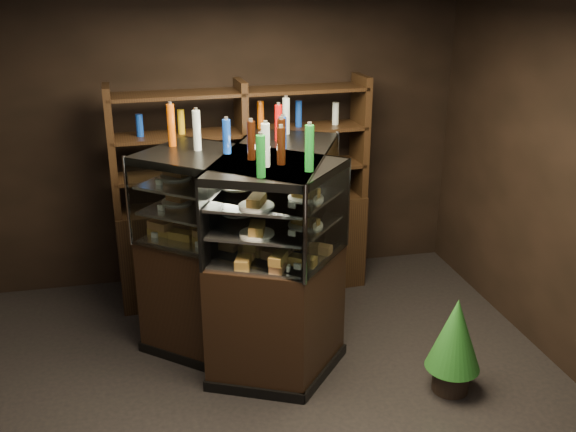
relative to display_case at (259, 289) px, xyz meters
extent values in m
cube|color=black|center=(-0.29, 1.48, 0.96)|extent=(5.00, 0.02, 3.00)
cube|color=black|center=(0.15, 0.03, -0.06)|extent=(1.26, 1.62, 0.95)
cube|color=black|center=(0.15, 0.03, -0.50)|extent=(1.30, 1.67, 0.08)
cube|color=black|center=(0.15, 0.03, 1.05)|extent=(1.26, 1.62, 0.06)
cube|color=silver|center=(0.15, 0.03, 0.42)|extent=(1.18, 1.54, 0.02)
cube|color=silver|center=(0.15, 0.03, 0.64)|extent=(1.18, 1.54, 0.02)
cube|color=silver|center=(0.15, 0.03, 0.84)|extent=(1.18, 1.54, 0.02)
cube|color=white|center=(0.49, -0.12, 0.74)|extent=(0.61, 1.32, 0.67)
cylinder|color=silver|center=(0.78, 0.54, 0.74)|extent=(0.03, 0.03, 0.69)
cylinder|color=silver|center=(0.18, -0.77, 0.74)|extent=(0.03, 0.03, 0.69)
cube|color=black|center=(-0.15, -0.03, -0.06)|extent=(1.57, 1.48, 0.95)
cube|color=black|center=(-0.15, -0.03, -0.50)|extent=(1.62, 1.53, 0.08)
cube|color=black|center=(-0.15, -0.03, 1.05)|extent=(1.57, 1.48, 0.06)
cube|color=silver|center=(-0.15, -0.03, 0.42)|extent=(1.49, 1.40, 0.02)
cube|color=silver|center=(-0.15, -0.03, 0.64)|extent=(1.49, 1.40, 0.02)
cube|color=silver|center=(-0.15, -0.03, 0.84)|extent=(1.49, 1.40, 0.02)
cube|color=white|center=(-0.39, -0.32, 0.74)|extent=(1.12, 0.94, 0.67)
cylinder|color=silver|center=(0.18, -0.77, 0.74)|extent=(0.03, 0.03, 0.69)
cylinder|color=silver|center=(-0.94, 0.16, 0.74)|extent=(0.03, 0.03, 0.69)
cube|color=#C59346|center=(-0.07, -0.53, 0.46)|extent=(0.16, 0.20, 0.06)
cube|color=#C59346|center=(0.01, -0.35, 0.46)|extent=(0.16, 0.20, 0.06)
cube|color=#C59346|center=(0.10, -0.16, 0.46)|extent=(0.16, 0.20, 0.06)
cube|color=#C59346|center=(0.18, 0.02, 0.46)|extent=(0.16, 0.20, 0.06)
cube|color=#C59346|center=(0.26, 0.20, 0.46)|extent=(0.16, 0.20, 0.06)
cube|color=#C59346|center=(0.35, 0.39, 0.46)|extent=(0.16, 0.20, 0.06)
cube|color=#C59346|center=(0.43, 0.57, 0.46)|extent=(0.16, 0.20, 0.06)
cylinder|color=white|center=(-0.08, -0.47, 0.66)|extent=(0.24, 0.24, 0.02)
cube|color=#C59346|center=(-0.08, -0.47, 0.69)|extent=(0.15, 0.19, 0.05)
cylinder|color=white|center=(0.15, 0.03, 0.66)|extent=(0.24, 0.24, 0.02)
cube|color=#C59346|center=(0.15, 0.03, 0.69)|extent=(0.15, 0.19, 0.05)
cylinder|color=white|center=(0.38, 0.54, 0.66)|extent=(0.24, 0.24, 0.02)
cube|color=#C59346|center=(0.38, 0.54, 0.69)|extent=(0.15, 0.19, 0.05)
cylinder|color=white|center=(-0.08, -0.47, 0.86)|extent=(0.24, 0.24, 0.02)
cube|color=#C59346|center=(-0.08, -0.47, 0.89)|extent=(0.15, 0.19, 0.05)
cylinder|color=white|center=(0.15, 0.03, 0.86)|extent=(0.24, 0.24, 0.02)
cube|color=#C59346|center=(0.15, 0.03, 0.89)|extent=(0.15, 0.19, 0.05)
cylinder|color=white|center=(0.38, 0.54, 0.86)|extent=(0.24, 0.24, 0.02)
cube|color=#C59346|center=(0.38, 0.54, 0.89)|extent=(0.15, 0.19, 0.05)
cube|color=#C59346|center=(-0.64, 0.33, 0.46)|extent=(0.20, 0.18, 0.06)
cube|color=#C59346|center=(-0.48, 0.20, 0.46)|extent=(0.20, 0.18, 0.06)
cube|color=#C59346|center=(-0.33, 0.07, 0.46)|extent=(0.20, 0.18, 0.06)
cube|color=#C59346|center=(-0.17, -0.06, 0.46)|extent=(0.20, 0.18, 0.06)
cube|color=#C59346|center=(-0.02, -0.19, 0.46)|extent=(0.20, 0.18, 0.06)
cube|color=#C59346|center=(0.14, -0.32, 0.46)|extent=(0.20, 0.18, 0.06)
cube|color=#C59346|center=(0.30, -0.45, 0.46)|extent=(0.20, 0.18, 0.06)
cylinder|color=white|center=(-0.57, 0.32, 0.66)|extent=(0.24, 0.24, 0.02)
cube|color=#C59346|center=(-0.57, 0.32, 0.69)|extent=(0.18, 0.17, 0.05)
cylinder|color=white|center=(-0.15, -0.03, 0.66)|extent=(0.24, 0.24, 0.02)
cube|color=#C59346|center=(-0.15, -0.03, 0.69)|extent=(0.18, 0.17, 0.05)
cylinder|color=white|center=(0.27, -0.38, 0.66)|extent=(0.24, 0.24, 0.02)
cube|color=#C59346|center=(0.27, -0.38, 0.69)|extent=(0.18, 0.17, 0.05)
cylinder|color=white|center=(-0.57, 0.32, 0.86)|extent=(0.24, 0.24, 0.02)
cube|color=#C59346|center=(-0.57, 0.32, 0.89)|extent=(0.18, 0.17, 0.05)
cylinder|color=white|center=(-0.15, -0.03, 0.86)|extent=(0.24, 0.24, 0.02)
cube|color=#C59346|center=(-0.15, -0.03, 0.89)|extent=(0.18, 0.17, 0.05)
cylinder|color=white|center=(0.27, -0.38, 0.86)|extent=(0.24, 0.24, 0.02)
cube|color=#C59346|center=(0.27, -0.38, 0.89)|extent=(0.18, 0.17, 0.05)
cylinder|color=#147223|center=(-0.11, -0.52, 1.22)|extent=(0.06, 0.06, 0.28)
cylinder|color=silver|center=(-0.11, -0.52, 1.37)|extent=(0.03, 0.03, 0.02)
cylinder|color=#0F38B2|center=(0.00, -0.30, 1.22)|extent=(0.06, 0.06, 0.28)
cylinder|color=silver|center=(0.00, -0.30, 1.37)|extent=(0.03, 0.03, 0.02)
cylinder|color=yellow|center=(0.10, -0.08, 1.22)|extent=(0.06, 0.06, 0.28)
cylinder|color=silver|center=(0.10, -0.08, 1.37)|extent=(0.03, 0.03, 0.02)
cylinder|color=silver|center=(0.20, 0.15, 1.22)|extent=(0.06, 0.06, 0.28)
cylinder|color=silver|center=(0.20, 0.15, 1.37)|extent=(0.03, 0.03, 0.02)
cylinder|color=#B20C0A|center=(0.30, 0.37, 1.22)|extent=(0.06, 0.06, 0.28)
cylinder|color=silver|center=(0.30, 0.37, 1.37)|extent=(0.03, 0.03, 0.02)
cylinder|color=black|center=(0.40, 0.59, 1.22)|extent=(0.06, 0.06, 0.28)
cylinder|color=silver|center=(0.40, 0.59, 1.37)|extent=(0.03, 0.03, 0.02)
cylinder|color=#147223|center=(-0.61, 0.36, 1.22)|extent=(0.06, 0.06, 0.28)
cylinder|color=silver|center=(-0.61, 0.36, 1.37)|extent=(0.03, 0.03, 0.02)
cylinder|color=#0F38B2|center=(-0.43, 0.20, 1.22)|extent=(0.06, 0.06, 0.28)
cylinder|color=silver|center=(-0.43, 0.20, 1.37)|extent=(0.03, 0.03, 0.02)
cylinder|color=yellow|center=(-0.24, 0.05, 1.22)|extent=(0.06, 0.06, 0.28)
cylinder|color=silver|center=(-0.24, 0.05, 1.37)|extent=(0.03, 0.03, 0.02)
cylinder|color=silver|center=(-0.05, -0.11, 1.22)|extent=(0.06, 0.06, 0.28)
cylinder|color=silver|center=(-0.05, -0.11, 1.37)|extent=(0.03, 0.03, 0.02)
cylinder|color=#B20C0A|center=(0.13, -0.27, 1.22)|extent=(0.06, 0.06, 0.28)
cylinder|color=silver|center=(0.13, -0.27, 1.37)|extent=(0.03, 0.03, 0.02)
cylinder|color=black|center=(0.32, -0.42, 1.22)|extent=(0.06, 0.06, 0.28)
cylinder|color=silver|center=(0.32, -0.42, 1.37)|extent=(0.03, 0.03, 0.02)
cylinder|color=black|center=(1.26, -0.85, -0.44)|extent=(0.26, 0.26, 0.20)
cone|color=#19591A|center=(1.26, -0.85, -0.07)|extent=(0.39, 0.39, 0.54)
cone|color=#19591A|center=(1.26, -0.85, 0.11)|extent=(0.30, 0.30, 0.38)
cube|color=black|center=(0.05, 1.03, -0.09)|extent=(2.30, 0.54, 0.90)
cube|color=black|center=(-1.06, 0.97, 0.91)|extent=(0.08, 0.38, 1.10)
cube|color=black|center=(0.05, 1.03, 0.91)|extent=(0.08, 0.38, 1.10)
cube|color=black|center=(1.16, 1.09, 0.91)|extent=(0.08, 0.38, 1.10)
cube|color=black|center=(0.05, 1.03, 0.66)|extent=(2.25, 0.49, 0.03)
cube|color=black|center=(0.05, 1.03, 1.01)|extent=(2.25, 0.49, 0.03)
cube|color=black|center=(0.05, 1.03, 1.36)|extent=(2.25, 0.49, 0.03)
cylinder|color=#147223|center=(-0.82, 0.99, 0.79)|extent=(0.06, 0.06, 0.22)
cylinder|color=#0F38B2|center=(-0.47, 1.00, 0.79)|extent=(0.06, 0.06, 0.22)
cylinder|color=yellow|center=(-0.13, 1.02, 0.79)|extent=(0.06, 0.06, 0.22)
cylinder|color=silver|center=(0.22, 1.04, 0.79)|extent=(0.06, 0.06, 0.22)
cylinder|color=#B20C0A|center=(0.57, 1.06, 0.79)|extent=(0.06, 0.06, 0.22)
cylinder|color=black|center=(0.91, 1.08, 0.79)|extent=(0.06, 0.06, 0.22)
camera|label=1|loc=(-0.74, -4.44, 2.29)|focal=40.00mm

